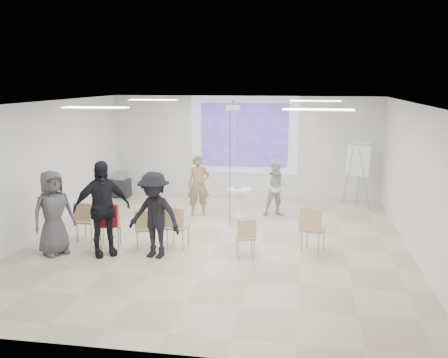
% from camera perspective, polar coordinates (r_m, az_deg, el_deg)
% --- Properties ---
extents(floor, '(8.00, 9.00, 0.10)m').
position_cam_1_polar(floor, '(10.91, -0.69, -7.53)').
color(floor, beige).
rests_on(floor, ground).
extents(ceiling, '(8.00, 9.00, 0.10)m').
position_cam_1_polar(ceiling, '(10.33, -0.73, 8.96)').
color(ceiling, white).
rests_on(ceiling, wall_back).
extents(wall_back, '(8.00, 0.10, 3.00)m').
position_cam_1_polar(wall_back, '(14.95, 2.35, 3.73)').
color(wall_back, silver).
rests_on(wall_back, floor).
extents(wall_left, '(0.10, 9.00, 3.00)m').
position_cam_1_polar(wall_left, '(11.90, -20.30, 1.06)').
color(wall_left, silver).
rests_on(wall_left, floor).
extents(wall_right, '(0.10, 9.00, 3.00)m').
position_cam_1_polar(wall_right, '(10.59, 21.40, -0.22)').
color(wall_right, silver).
rests_on(wall_right, floor).
extents(projection_halo, '(3.20, 0.01, 2.30)m').
position_cam_1_polar(projection_halo, '(14.85, 2.33, 5.03)').
color(projection_halo, silver).
rests_on(projection_halo, wall_back).
extents(projection_image, '(2.60, 0.01, 1.90)m').
position_cam_1_polar(projection_image, '(14.83, 2.32, 5.03)').
color(projection_image, '#462F9F').
rests_on(projection_image, wall_back).
extents(pedestal_table, '(0.81, 0.81, 0.76)m').
position_cam_1_polar(pedestal_table, '(12.76, 1.75, -2.51)').
color(pedestal_table, white).
rests_on(pedestal_table, floor).
extents(player_left, '(0.76, 0.61, 1.80)m').
position_cam_1_polar(player_left, '(12.84, -2.93, -0.26)').
color(player_left, '#9B7C5F').
rests_on(player_left, floor).
extents(player_right, '(0.93, 0.82, 1.63)m').
position_cam_1_polar(player_right, '(12.87, 6.07, -0.67)').
color(player_right, silver).
rests_on(player_right, floor).
extents(controller_left, '(0.08, 0.14, 0.04)m').
position_cam_1_polar(controller_left, '(12.99, -1.93, 1.17)').
color(controller_left, white).
rests_on(controller_left, player_left).
extents(controller_right, '(0.07, 0.13, 0.04)m').
position_cam_1_polar(controller_right, '(13.07, 5.38, 0.81)').
color(controller_right, silver).
rests_on(controller_right, player_right).
extents(chair_far_left, '(0.46, 0.48, 0.89)m').
position_cam_1_polar(chair_far_left, '(11.23, -15.54, -4.33)').
color(chair_far_left, tan).
rests_on(chair_far_left, floor).
extents(chair_left_mid, '(0.55, 0.58, 0.95)m').
position_cam_1_polar(chair_left_mid, '(10.70, -12.95, -4.76)').
color(chair_left_mid, tan).
rests_on(chair_left_mid, floor).
extents(chair_left_inner, '(0.50, 0.52, 0.83)m').
position_cam_1_polar(chair_left_inner, '(10.50, -9.08, -5.33)').
color(chair_left_inner, tan).
rests_on(chair_left_inner, floor).
extents(chair_center, '(0.47, 0.50, 0.91)m').
position_cam_1_polar(chair_center, '(10.39, -5.46, -5.17)').
color(chair_center, tan).
rests_on(chair_center, floor).
extents(chair_right_inner, '(0.47, 0.49, 0.80)m').
position_cam_1_polar(chair_right_inner, '(9.88, 2.50, -6.39)').
color(chair_right_inner, tan).
rests_on(chair_right_inner, floor).
extents(chair_right_far, '(0.57, 0.59, 0.95)m').
position_cam_1_polar(chair_right_far, '(10.26, 10.02, -5.34)').
color(chair_right_far, tan).
rests_on(chair_right_far, floor).
extents(red_jacket, '(0.50, 0.23, 0.46)m').
position_cam_1_polar(red_jacket, '(10.54, -13.38, -4.14)').
color(red_jacket, '#A8142A').
rests_on(red_jacket, chair_left_mid).
extents(laptop, '(0.36, 0.31, 0.02)m').
position_cam_1_polar(laptop, '(10.60, -9.04, -5.43)').
color(laptop, black).
rests_on(laptop, chair_left_inner).
extents(audience_left, '(1.49, 1.37, 2.21)m').
position_cam_1_polar(audience_left, '(10.15, -13.83, -2.51)').
color(audience_left, black).
rests_on(audience_left, floor).
extents(audience_mid, '(1.39, 0.98, 1.95)m').
position_cam_1_polar(audience_mid, '(9.86, -7.98, -3.47)').
color(audience_mid, black).
rests_on(audience_mid, floor).
extents(audience_outer, '(1.07, 1.12, 1.92)m').
position_cam_1_polar(audience_outer, '(10.53, -18.97, -3.11)').
color(audience_outer, '#525156').
rests_on(audience_outer, floor).
extents(flipchart_easel, '(0.71, 0.57, 1.78)m').
position_cam_1_polar(flipchart_easel, '(14.06, 15.08, 2.09)').
color(flipchart_easel, gray).
rests_on(flipchart_easel, floor).
extents(av_cart, '(0.52, 0.42, 0.77)m').
position_cam_1_polar(av_cart, '(15.23, -11.67, -0.74)').
color(av_cart, black).
rests_on(av_cart, floor).
extents(ceiling_projector, '(0.30, 0.25, 3.00)m').
position_cam_1_polar(ceiling_projector, '(11.81, 1.03, 7.50)').
color(ceiling_projector, white).
rests_on(ceiling_projector, ceiling).
extents(fluor_panel_nw, '(1.20, 0.30, 0.02)m').
position_cam_1_polar(fluor_panel_nw, '(12.76, -8.11, 8.94)').
color(fluor_panel_nw, white).
rests_on(fluor_panel_nw, ceiling).
extents(fluor_panel_ne, '(1.20, 0.30, 0.02)m').
position_cam_1_polar(fluor_panel_ne, '(12.17, 10.39, 8.76)').
color(fluor_panel_ne, white).
rests_on(fluor_panel_ne, ceiling).
extents(fluor_panel_sw, '(1.20, 0.30, 0.02)m').
position_cam_1_polar(fluor_panel_sw, '(9.48, -14.49, 7.91)').
color(fluor_panel_sw, white).
rests_on(fluor_panel_sw, ceiling).
extents(fluor_panel_se, '(1.20, 0.30, 0.02)m').
position_cam_1_polar(fluor_panel_se, '(8.68, 10.71, 7.79)').
color(fluor_panel_se, white).
rests_on(fluor_panel_se, ceiling).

